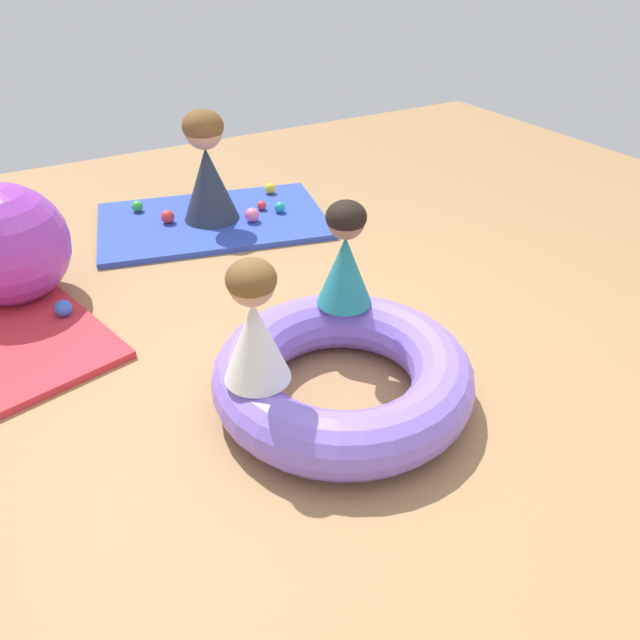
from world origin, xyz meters
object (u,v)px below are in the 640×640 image
at_px(child_in_white, 254,324).
at_px(play_ball_yellow, 270,188).
at_px(play_ball_red, 168,217).
at_px(play_ball_pink, 252,215).
at_px(play_ball_blue, 63,308).
at_px(play_ball_teal, 280,207).
at_px(inflatable_cushion, 343,375).
at_px(play_ball_red_second, 262,205).
at_px(adult_seated, 207,168).
at_px(exercise_ball_large, 6,245).
at_px(play_ball_green, 137,206).
at_px(child_in_teal, 345,255).

height_order(child_in_white, play_ball_yellow, child_in_white).
distance_m(play_ball_red, play_ball_pink, 0.59).
bearing_deg(play_ball_blue, play_ball_teal, 22.20).
relative_size(inflatable_cushion, child_in_white, 2.18).
relative_size(play_ball_blue, play_ball_red_second, 1.35).
relative_size(adult_seated, play_ball_red_second, 11.18).
bearing_deg(adult_seated, play_ball_yellow, 167.05).
height_order(play_ball_yellow, exercise_ball_large, exercise_ball_large).
bearing_deg(play_ball_teal, play_ball_red, 163.59).
bearing_deg(play_ball_green, play_ball_blue, -121.76).
xyz_separation_m(adult_seated, play_ball_red_second, (0.37, -0.04, -0.33)).
height_order(adult_seated, play_ball_yellow, adult_seated).
relative_size(play_ball_red, exercise_ball_large, 0.14).
relative_size(inflatable_cushion, play_ball_green, 14.12).
relative_size(child_in_white, play_ball_blue, 5.78).
bearing_deg(play_ball_red_second, play_ball_blue, -153.27).
xyz_separation_m(child_in_teal, exercise_ball_large, (-1.34, 1.34, -0.19)).
xyz_separation_m(inflatable_cushion, play_ball_yellow, (0.77, 2.32, -0.05)).
height_order(inflatable_cushion, play_ball_green, inflatable_cushion).
bearing_deg(play_ball_green, inflatable_cushion, -85.03).
bearing_deg(play_ball_red, inflatable_cushion, -87.70).
relative_size(child_in_teal, play_ball_green, 6.33).
bearing_deg(child_in_white, play_ball_teal, 74.48).
height_order(play_ball_yellow, play_ball_pink, play_ball_pink).
distance_m(child_in_teal, play_ball_blue, 1.57).
relative_size(child_in_teal, child_in_white, 0.98).
relative_size(play_ball_green, play_ball_red_second, 1.20).
bearing_deg(exercise_ball_large, play_ball_pink, 8.26).
bearing_deg(play_ball_blue, play_ball_green, 58.24).
height_order(inflatable_cushion, play_ball_red, inflatable_cushion).
bearing_deg(play_ball_pink, play_ball_red_second, 46.89).
distance_m(inflatable_cushion, adult_seated, 2.13).
bearing_deg(adult_seated, play_ball_red_second, 139.87).
xyz_separation_m(inflatable_cushion, play_ball_red, (-0.09, 2.18, -0.05)).
bearing_deg(child_in_teal, play_ball_red_second, -83.67).
relative_size(play_ball_yellow, play_ball_red_second, 1.23).
distance_m(child_in_white, play_ball_blue, 1.46).
bearing_deg(play_ball_teal, play_ball_red_second, 130.97).
distance_m(child_in_white, adult_seated, 2.18).
bearing_deg(inflatable_cushion, exercise_ball_large, 123.92).
distance_m(inflatable_cushion, play_ball_pink, 1.95).
xyz_separation_m(inflatable_cushion, play_ball_blue, (-0.96, 1.29, -0.05)).
xyz_separation_m(play_ball_blue, play_ball_green, (0.74, 1.19, -0.00)).
relative_size(play_ball_yellow, play_ball_green, 1.03).
distance_m(inflatable_cushion, exercise_ball_large, 2.03).
height_order(play_ball_green, exercise_ball_large, exercise_ball_large).
bearing_deg(play_ball_blue, inflatable_cushion, -53.44).
bearing_deg(play_ball_blue, exercise_ball_large, 113.92).
distance_m(play_ball_blue, play_ball_yellow, 2.01).
xyz_separation_m(child_in_white, play_ball_red_second, (0.98, 2.05, -0.46)).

